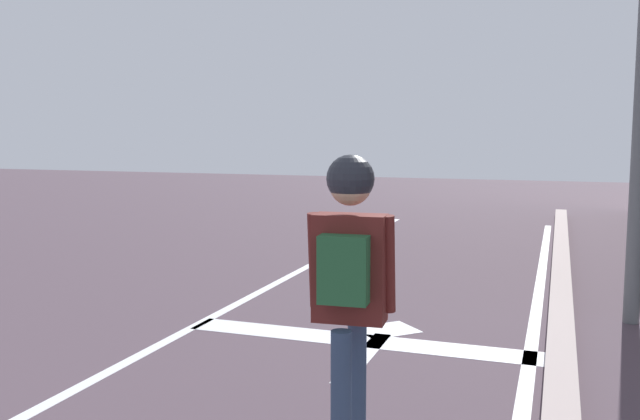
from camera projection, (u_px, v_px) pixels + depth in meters
lane_line_center at (136, 357)px, 5.90m from camera, size 0.12×20.00×0.01m
lane_line_curbside at (523, 406)px, 4.84m from camera, size 0.12×20.00×0.01m
stop_bar at (359, 340)px, 6.38m from camera, size 3.36×0.40×0.01m
lane_arrow_stem at (364, 356)px, 5.91m from camera, size 0.16×1.40×0.01m
lane_arrow_head at (387, 330)px, 6.71m from camera, size 0.71×0.71×0.01m
curb_strip at (561, 402)px, 4.75m from camera, size 0.24×24.00×0.14m
skater at (349, 271)px, 3.68m from camera, size 0.48×0.64×1.74m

